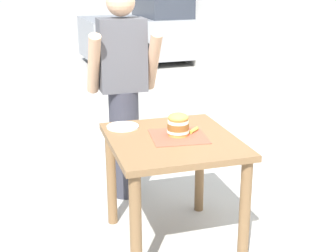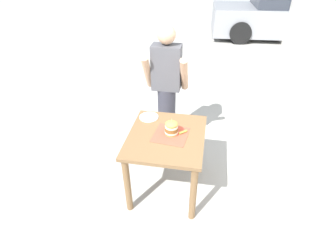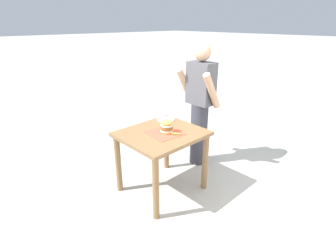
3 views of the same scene
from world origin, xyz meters
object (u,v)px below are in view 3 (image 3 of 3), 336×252
Objects in this scene: sandwich at (167,126)px; pickle_spear at (176,134)px; diner_across_table at (200,105)px; side_plate_with_forks at (166,119)px; patio_table at (162,144)px.

sandwich reaches higher than pickle_spear.
sandwich is 0.11× the size of diner_across_table.
side_plate_with_forks is 0.13× the size of diner_across_table.
side_plate_with_forks reaches higher than patio_table.
pickle_spear is at bearing -29.65° from side_plate_with_forks.
diner_across_table is at bearing 99.93° from patio_table.
patio_table is 0.43m from side_plate_with_forks.
sandwich is at bearing -76.35° from diner_across_table.
diner_across_table is (-0.15, 0.84, 0.26)m from patio_table.
patio_table is at bearing -159.37° from pickle_spear.
patio_table is 4.12× the size of side_plate_with_forks.
pickle_spear is at bearing 20.63° from patio_table.
diner_across_table is (-0.31, 0.77, 0.10)m from pickle_spear.
sandwich is at bearing 34.42° from patio_table.
diner_across_table is at bearing 112.13° from pickle_spear.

